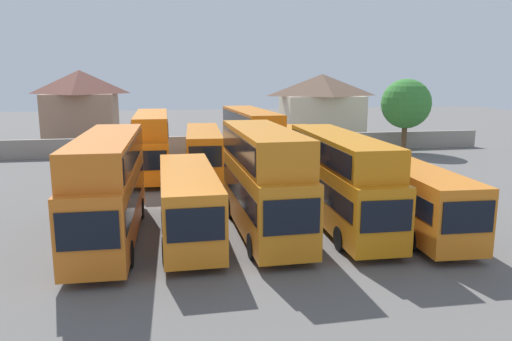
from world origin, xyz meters
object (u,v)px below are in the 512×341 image
Objects in this scene: bus_1 at (108,182)px; bus_2 at (188,199)px; bus_6 at (152,141)px; bus_7 at (204,149)px; bus_4 at (339,175)px; bus_5 at (404,190)px; house_terrace_left at (81,107)px; bus_9 at (306,148)px; bus_8 at (251,137)px; bus_3 at (264,176)px; tree_left_of_lot at (406,104)px; house_terrace_centre at (322,106)px.

bus_1 is 1.13× the size of bus_2.
bus_7 is at bearing 86.80° from bus_6.
bus_4 is 0.96× the size of bus_5.
bus_1 is 14.73m from bus_5.
bus_6 is 20.71m from house_terrace_left.
bus_9 is at bearing 137.72° from bus_1.
bus_8 reaches higher than bus_6.
bus_3 is at bearing 88.68° from bus_2.
tree_left_of_lot is (19.01, 23.17, 1.93)m from bus_3.
bus_8 reaches higher than bus_9.
house_terrace_left is at bearing -129.95° from bus_9.
bus_2 is at bearing -87.57° from bus_5.
bus_5 is 40.34m from house_terrace_left.
house_terrace_centre reaches higher than tree_left_of_lot.
bus_6 is 1.11× the size of house_terrace_centre.
bus_8 is at bearing 171.17° from bus_3.
tree_left_of_lot is (32.99, -11.01, 0.64)m from house_terrace_left.
bus_8 reaches higher than bus_4.
bus_5 is 1.08× the size of bus_7.
bus_2 is 18.07m from bus_9.
house_terrace_left is (-12.11, 19.15, 2.19)m from bus_7.
bus_3 is 16.37m from bus_9.
bus_9 is at bearing 155.34° from bus_3.
bus_1 reaches higher than bus_4.
bus_6 is at bearing -162.21° from tree_left_of_lot.
house_terrace_left is (-21.36, 34.14, 2.32)m from bus_5.
house_terrace_centre is (11.92, 19.19, 1.19)m from bus_8.
bus_7 is at bearing -146.05° from bus_5.
bus_3 is 36.95m from house_terrace_left.
bus_3 is 0.85× the size of bus_5.
bus_8 reaches higher than bus_7.
bus_5 is 1.09× the size of bus_6.
bus_3 reaches higher than bus_8.
bus_4 is 17.59m from bus_6.
bus_9 is (2.33, 14.36, -0.79)m from bus_4.
bus_5 is 16.54m from bus_8.
bus_9 is at bearing -110.75° from house_terrace_centre.
tree_left_of_lot is (24.78, 7.95, 2.12)m from bus_6.
bus_3 reaches higher than bus_5.
bus_8 is at bearing 149.48° from bus_1.
bus_1 is 3.78m from bus_2.
bus_2 is 16.66m from bus_8.
bus_7 is at bearing -84.60° from bus_8.
bus_9 is 1.56× the size of tree_left_of_lot.
bus_7 is 0.91× the size of bus_8.
bus_5 is at bearing -57.97° from house_terrace_left.
bus_7 is 4.01m from bus_8.
bus_3 is 7.46m from bus_5.
house_terrace_left is at bearing -144.98° from bus_7.
house_terrace_centre is at bearing 152.16° from bus_2.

